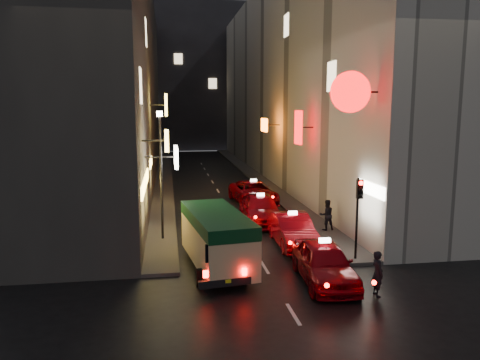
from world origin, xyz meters
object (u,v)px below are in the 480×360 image
taxi_near (324,259)px  traffic_light (359,201)px  pedestrian_crossing (378,271)px  lamp_post (161,167)px  minibus (217,234)px

taxi_near → traffic_light: traffic_light is taller
taxi_near → traffic_light: size_ratio=1.66×
pedestrian_crossing → taxi_near: bearing=42.4°
lamp_post → taxi_near: bearing=-46.9°
minibus → traffic_light: bearing=-0.8°
traffic_light → lamp_post: 9.42m
taxi_near → lamp_post: (-6.07, 6.48, 2.82)m
minibus → traffic_light: 6.10m
pedestrian_crossing → lamp_post: lamp_post is taller
pedestrian_crossing → lamp_post: bearing=42.1°
minibus → taxi_near: (3.86, -2.03, -0.60)m
taxi_near → pedestrian_crossing: bearing=-46.5°
minibus → lamp_post: 5.44m
taxi_near → lamp_post: size_ratio=0.93×
traffic_light → pedestrian_crossing: bearing=-101.4°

